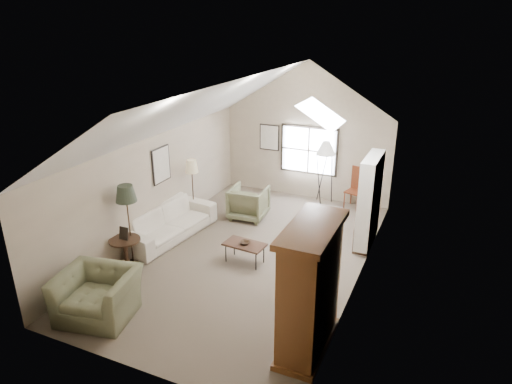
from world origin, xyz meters
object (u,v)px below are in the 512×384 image
at_px(side_table, 126,253).
at_px(side_chair, 355,188).
at_px(armchair_far, 248,202).
at_px(armoire, 310,289).
at_px(armchair_near, 98,295).
at_px(coffee_table, 245,253).
at_px(sofa, 168,222).

distance_m(side_table, side_chair, 6.49).
bearing_deg(side_table, side_chair, 54.39).
height_order(armchair_far, side_chair, side_chair).
height_order(armoire, armchair_near, armoire).
bearing_deg(side_chair, coffee_table, -95.35).
xyz_separation_m(armchair_near, coffee_table, (1.61, 2.81, -0.20)).
relative_size(sofa, side_table, 3.99).
distance_m(coffee_table, side_chair, 4.33).
distance_m(armchair_near, side_table, 1.71).
xyz_separation_m(coffee_table, side_chair, (1.51, 4.05, 0.35)).
bearing_deg(side_chair, sofa, -120.64).
bearing_deg(armchair_far, coffee_table, 108.69).
xyz_separation_m(armchair_far, side_chair, (2.44, 1.84, 0.15)).
bearing_deg(coffee_table, armoire, -44.08).
bearing_deg(armchair_near, armoire, -0.12).
xyz_separation_m(sofa, side_table, (0.00, -1.60, -0.06)).
xyz_separation_m(sofa, side_chair, (3.77, 3.67, 0.19)).
distance_m(sofa, armchair_near, 3.25).
height_order(sofa, coffee_table, sofa).
bearing_deg(coffee_table, side_table, -151.57).
relative_size(armoire, coffee_table, 2.44).
bearing_deg(side_chair, armoire, -69.17).
bearing_deg(armchair_far, sofa, 49.76).
distance_m(armchair_far, side_chair, 3.06).
xyz_separation_m(sofa, armchair_near, (0.65, -3.18, 0.04)).
xyz_separation_m(armoire, side_table, (-4.38, 0.83, -0.76)).
xyz_separation_m(armchair_near, armchair_far, (0.68, 5.01, 0.01)).
distance_m(sofa, side_chair, 5.27).
bearing_deg(side_chair, armchair_far, -127.83).
bearing_deg(armchair_near, side_table, 100.85).
xyz_separation_m(side_table, side_chair, (3.77, 5.27, 0.25)).
xyz_separation_m(armchair_near, side_table, (-0.65, 1.58, -0.10)).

